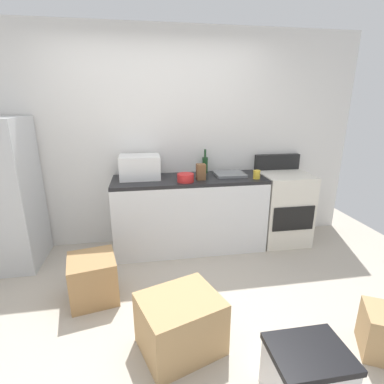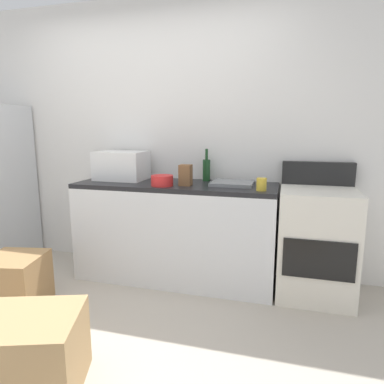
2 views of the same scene
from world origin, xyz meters
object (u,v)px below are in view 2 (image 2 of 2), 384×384
at_px(wine_bottle, 206,169).
at_px(stove_oven, 316,241).
at_px(mixing_bowl, 162,181).
at_px(coffee_mug, 261,184).
at_px(microwave, 122,166).
at_px(cardboard_box_large, 26,355).
at_px(knife_block, 186,175).
at_px(cardboard_box_small, 15,282).

bearing_deg(wine_bottle, stove_oven, -12.06).
xyz_separation_m(stove_oven, mixing_bowl, (-1.29, -0.16, 0.48)).
relative_size(stove_oven, coffee_mug, 11.00).
height_order(stove_oven, coffee_mug, stove_oven).
relative_size(microwave, cardboard_box_large, 0.83).
xyz_separation_m(stove_oven, knife_block, (-1.10, -0.10, 0.52)).
xyz_separation_m(wine_bottle, knife_block, (-0.11, -0.31, -0.02)).
xyz_separation_m(coffee_mug, cardboard_box_large, (-1.09, -1.39, -0.74)).
height_order(coffee_mug, cardboard_box_large, coffee_mug).
height_order(knife_block, cardboard_box_small, knife_block).
relative_size(stove_oven, cardboard_box_small, 2.59).
distance_m(wine_bottle, cardboard_box_large, 2.02).
relative_size(knife_block, cardboard_box_large, 0.32).
xyz_separation_m(microwave, cardboard_box_small, (-0.46, -0.94, -0.83)).
bearing_deg(stove_oven, microwave, 177.62).
bearing_deg(knife_block, wine_bottle, 69.85).
xyz_separation_m(microwave, coffee_mug, (1.34, -0.25, -0.09)).
relative_size(mixing_bowl, cardboard_box_small, 0.45).
distance_m(mixing_bowl, cardboard_box_large, 1.60).
height_order(stove_oven, knife_block, stove_oven).
distance_m(wine_bottle, mixing_bowl, 0.49).
bearing_deg(cardboard_box_small, coffee_mug, 20.93).
xyz_separation_m(microwave, knife_block, (0.69, -0.17, -0.05)).
relative_size(knife_block, mixing_bowl, 0.95).
xyz_separation_m(mixing_bowl, cardboard_box_small, (-0.97, -0.70, -0.74)).
height_order(microwave, wine_bottle, wine_bottle).
xyz_separation_m(microwave, wine_bottle, (0.80, 0.14, -0.03)).
bearing_deg(coffee_mug, mixing_bowl, 179.41).
bearing_deg(cardboard_box_small, cardboard_box_large, -44.43).
xyz_separation_m(knife_block, mixing_bowl, (-0.19, -0.07, -0.04)).
distance_m(cardboard_box_large, cardboard_box_small, 1.01).
bearing_deg(wine_bottle, knife_block, -110.15).
bearing_deg(coffee_mug, microwave, 169.56).
bearing_deg(cardboard_box_small, knife_block, 33.53).
bearing_deg(microwave, cardboard_box_small, -116.38).
bearing_deg(cardboard_box_large, microwave, 98.79).
height_order(microwave, cardboard_box_small, microwave).
bearing_deg(wine_bottle, cardboard_box_small, -139.77).
xyz_separation_m(wine_bottle, cardboard_box_large, (-0.55, -1.78, -0.80)).
height_order(wine_bottle, cardboard_box_small, wine_bottle).
bearing_deg(mixing_bowl, microwave, 154.57).
bearing_deg(cardboard_box_large, cardboard_box_small, 135.57).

